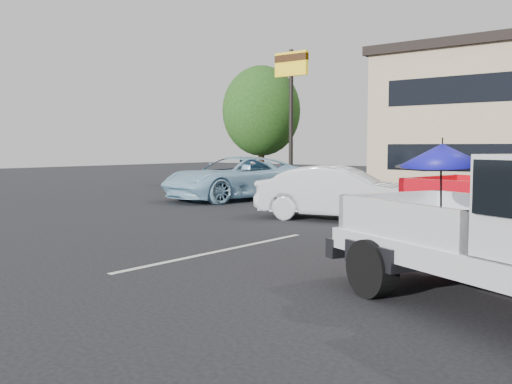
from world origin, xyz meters
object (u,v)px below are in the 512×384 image
motel_sign (291,82)px  blue_suv (236,178)px  tree_left (261,111)px  silver_sedan (340,193)px

motel_sign → blue_suv: size_ratio=1.06×
motel_sign → tree_left: size_ratio=1.00×
blue_suv → silver_sedan: bearing=-13.0°
motel_sign → tree_left: 5.08m
motel_sign → tree_left: (-4.00, 3.00, -0.92)m
tree_left → blue_suv: size_ratio=1.06×
silver_sedan → blue_suv: size_ratio=0.77×
motel_sign → blue_suv: bearing=-84.6°
tree_left → blue_suv: (4.37, -6.98, -2.94)m
tree_left → silver_sedan: bearing=-42.9°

